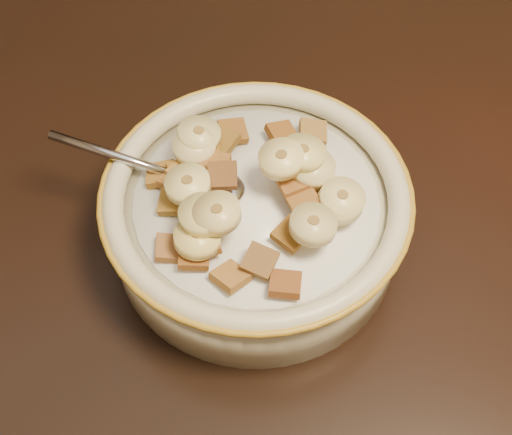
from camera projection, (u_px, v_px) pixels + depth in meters
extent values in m
cube|color=black|center=(124.00, 243.00, 0.56)|extent=(1.44, 0.97, 0.04)
cube|color=black|center=(37.00, 53.00, 1.02)|extent=(0.58, 0.58, 1.02)
cylinder|color=#C0BA9C|center=(256.00, 221.00, 0.52)|extent=(0.21, 0.21, 0.05)
cylinder|color=white|center=(256.00, 201.00, 0.50)|extent=(0.17, 0.17, 0.00)
ellipsoid|color=#AFB0C2|center=(210.00, 187.00, 0.50)|extent=(0.06, 0.06, 0.01)
cube|color=#986031|center=(214.00, 165.00, 0.50)|extent=(0.03, 0.03, 0.01)
cube|color=#8D621A|center=(161.00, 174.00, 0.51)|extent=(0.02, 0.02, 0.01)
cube|color=brown|center=(302.00, 151.00, 0.51)|extent=(0.03, 0.03, 0.01)
cube|color=brown|center=(175.00, 181.00, 0.50)|extent=(0.03, 0.03, 0.01)
cube|color=brown|center=(282.00, 134.00, 0.53)|extent=(0.03, 0.02, 0.01)
cube|color=brown|center=(222.00, 176.00, 0.49)|extent=(0.02, 0.02, 0.01)
cube|color=brown|center=(222.00, 140.00, 0.52)|extent=(0.03, 0.03, 0.01)
cube|color=olive|center=(194.00, 243.00, 0.47)|extent=(0.03, 0.03, 0.01)
cube|color=brown|center=(184.00, 172.00, 0.50)|extent=(0.02, 0.02, 0.01)
cube|color=olive|center=(174.00, 201.00, 0.49)|extent=(0.03, 0.03, 0.01)
cube|color=#99521E|center=(182.00, 176.00, 0.50)|extent=(0.03, 0.03, 0.01)
cube|color=#985F2A|center=(293.00, 182.00, 0.49)|extent=(0.02, 0.02, 0.01)
cube|color=brown|center=(312.00, 222.00, 0.48)|extent=(0.03, 0.03, 0.01)
cube|color=olive|center=(301.00, 163.00, 0.50)|extent=(0.03, 0.03, 0.01)
cube|color=brown|center=(322.00, 197.00, 0.49)|extent=(0.03, 0.03, 0.01)
cube|color=brown|center=(291.00, 234.00, 0.47)|extent=(0.03, 0.03, 0.01)
cube|color=olive|center=(304.00, 203.00, 0.48)|extent=(0.02, 0.02, 0.01)
cube|color=brown|center=(207.00, 161.00, 0.51)|extent=(0.02, 0.02, 0.01)
cube|color=#9C6736|center=(230.00, 277.00, 0.46)|extent=(0.03, 0.03, 0.01)
cube|color=brown|center=(313.00, 132.00, 0.53)|extent=(0.02, 0.02, 0.01)
cube|color=olive|center=(184.00, 173.00, 0.50)|extent=(0.03, 0.03, 0.01)
cube|color=brown|center=(260.00, 261.00, 0.46)|extent=(0.03, 0.03, 0.01)
cube|color=olive|center=(204.00, 244.00, 0.47)|extent=(0.02, 0.02, 0.01)
cube|color=brown|center=(171.00, 248.00, 0.47)|extent=(0.02, 0.02, 0.01)
cube|color=brown|center=(194.00, 256.00, 0.46)|extent=(0.02, 0.02, 0.01)
cube|color=brown|center=(207.00, 149.00, 0.51)|extent=(0.02, 0.02, 0.01)
cube|color=brown|center=(285.00, 284.00, 0.45)|extent=(0.03, 0.03, 0.01)
cube|color=olive|center=(197.00, 149.00, 0.52)|extent=(0.02, 0.02, 0.01)
cube|color=#905A1B|center=(233.00, 131.00, 0.53)|extent=(0.02, 0.02, 0.01)
cube|color=brown|center=(198.00, 202.00, 0.48)|extent=(0.02, 0.02, 0.01)
cylinder|color=beige|center=(313.00, 168.00, 0.49)|extent=(0.03, 0.03, 0.01)
cylinder|color=#ECD986|center=(188.00, 184.00, 0.48)|extent=(0.04, 0.04, 0.01)
cylinder|color=#DBCA83|center=(303.00, 153.00, 0.49)|extent=(0.04, 0.04, 0.02)
cylinder|color=#F6E3A2|center=(194.00, 146.00, 0.51)|extent=(0.04, 0.04, 0.01)
cylinder|color=beige|center=(199.00, 135.00, 0.51)|extent=(0.04, 0.04, 0.02)
cylinder|color=beige|center=(313.00, 225.00, 0.46)|extent=(0.04, 0.04, 0.01)
cylinder|color=beige|center=(340.00, 203.00, 0.48)|extent=(0.04, 0.04, 0.01)
cylinder|color=#F2E58F|center=(342.00, 199.00, 0.48)|extent=(0.04, 0.04, 0.01)
cylinder|color=#F6EA9E|center=(217.00, 213.00, 0.46)|extent=(0.04, 0.04, 0.01)
cylinder|color=#FFF086|center=(197.00, 238.00, 0.46)|extent=(0.03, 0.03, 0.01)
cylinder|color=#FDDE80|center=(281.00, 159.00, 0.48)|extent=(0.03, 0.03, 0.01)
cylinder|color=#FCE898|center=(202.00, 215.00, 0.46)|extent=(0.04, 0.04, 0.01)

